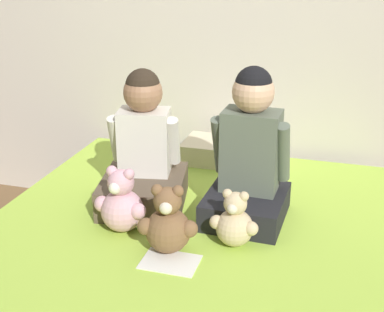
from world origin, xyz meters
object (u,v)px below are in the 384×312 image
(child_on_left, at_px, (144,156))
(teddy_bear_held_by_right_child, at_px, (235,222))
(bed, at_px, (182,281))
(teddy_bear_held_by_left_child, at_px, (122,204))
(teddy_bear_between_children, at_px, (168,224))
(child_on_right, at_px, (249,158))
(pillow_at_headboard, at_px, (227,152))
(sign_card, at_px, (170,262))

(child_on_left, bearing_deg, teddy_bear_held_by_right_child, -39.69)
(bed, distance_m, teddy_bear_held_by_left_child, 0.42)
(child_on_left, distance_m, teddy_bear_between_children, 0.45)
(child_on_left, relative_size, teddy_bear_between_children, 2.21)
(teddy_bear_held_by_left_child, relative_size, teddy_bear_held_by_right_child, 1.19)
(child_on_right, relative_size, pillow_at_headboard, 1.41)
(teddy_bear_between_children, bearing_deg, child_on_right, 48.35)
(child_on_left, bearing_deg, pillow_at_headboard, 55.80)
(bed, height_order, child_on_right, child_on_right)
(bed, relative_size, child_on_right, 3.01)
(teddy_bear_between_children, height_order, sign_card, teddy_bear_between_children)
(child_on_left, distance_m, child_on_right, 0.47)
(child_on_left, relative_size, sign_card, 2.88)
(teddy_bear_held_by_right_child, relative_size, pillow_at_headboard, 0.50)
(bed, bearing_deg, child_on_left, 136.54)
(teddy_bear_between_children, bearing_deg, teddy_bear_held_by_left_child, 146.75)
(bed, xyz_separation_m, teddy_bear_held_by_right_child, (0.22, -0.02, 0.32))
(sign_card, bearing_deg, teddy_bear_held_by_left_child, 146.23)
(child_on_right, relative_size, teddy_bear_held_by_left_child, 2.34)
(bed, relative_size, pillow_at_headboard, 4.23)
(teddy_bear_between_children, relative_size, pillow_at_headboard, 0.60)
(child_on_left, xyz_separation_m, teddy_bear_held_by_right_child, (0.47, -0.25, -0.13))
(teddy_bear_between_children, xyz_separation_m, sign_card, (0.03, -0.08, -0.11))
(child_on_right, xyz_separation_m, teddy_bear_held_by_right_child, (-0.00, -0.26, -0.17))
(bed, relative_size, teddy_bear_held_by_right_child, 8.39)
(child_on_left, height_order, teddy_bear_held_by_right_child, child_on_left)
(child_on_right, height_order, teddy_bear_held_by_right_child, child_on_right)
(teddy_bear_held_by_right_child, bearing_deg, child_on_right, 94.71)
(bed, distance_m, child_on_right, 0.59)
(pillow_at_headboard, bearing_deg, sign_card, -88.64)
(teddy_bear_held_by_left_child, relative_size, teddy_bear_between_children, 1.01)
(child_on_left, height_order, child_on_right, child_on_right)
(child_on_left, height_order, teddy_bear_held_by_left_child, child_on_left)
(child_on_left, distance_m, teddy_bear_held_by_right_child, 0.55)
(teddy_bear_held_by_left_child, height_order, sign_card, teddy_bear_held_by_left_child)
(bed, height_order, teddy_bear_held_by_left_child, teddy_bear_held_by_left_child)
(teddy_bear_held_by_left_child, relative_size, sign_card, 1.32)
(teddy_bear_held_by_right_child, xyz_separation_m, pillow_at_headboard, (-0.22, 0.83, -0.04))
(bed, relative_size, teddy_bear_held_by_left_child, 7.03)
(bed, xyz_separation_m, teddy_bear_held_by_left_child, (-0.24, -0.04, 0.34))
(teddy_bear_between_children, distance_m, pillow_at_headboard, 0.95)
(bed, height_order, child_on_left, child_on_left)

